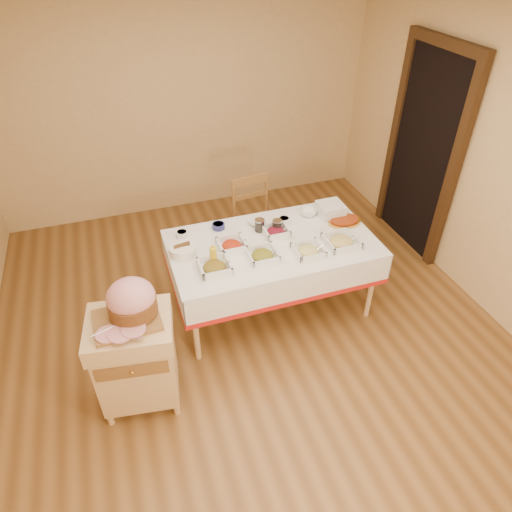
{
  "coord_description": "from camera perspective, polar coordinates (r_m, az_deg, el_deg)",
  "views": [
    {
      "loc": [
        -0.89,
        -2.77,
        3.08
      ],
      "look_at": [
        0.11,
        0.2,
        0.72
      ],
      "focal_mm": 32.0,
      "sensor_mm": 36.0,
      "label": 1
    }
  ],
  "objects": [
    {
      "name": "small_bowl_mid",
      "position": [
        4.21,
        -4.73,
        3.8
      ],
      "size": [
        0.12,
        0.12,
        0.05
      ],
      "color": "navy",
      "rests_on": "dining_table"
    },
    {
      "name": "bread_basket",
      "position": [
        3.91,
        -9.17,
        0.73
      ],
      "size": [
        0.23,
        0.23,
        0.1
      ],
      "color": "white",
      "rests_on": "dining_table"
    },
    {
      "name": "mustard_bottle",
      "position": [
        3.77,
        -5.37,
        0.21
      ],
      "size": [
        0.06,
        0.06,
        0.18
      ],
      "color": "gold",
      "rests_on": "dining_table"
    },
    {
      "name": "butcher_cart",
      "position": [
        3.55,
        -14.79,
        -12.08
      ],
      "size": [
        0.66,
        0.57,
        0.84
      ],
      "color": "#E0B77B",
      "rests_on": "ground"
    },
    {
      "name": "preserve_jar_left",
      "position": [
        4.15,
        0.45,
        3.79
      ],
      "size": [
        0.09,
        0.09,
        0.12
      ],
      "color": "silver",
      "rests_on": "dining_table"
    },
    {
      "name": "brass_platter",
      "position": [
        4.36,
        10.99,
        4.32
      ],
      "size": [
        0.32,
        0.23,
        0.04
      ],
      "color": "gold",
      "rests_on": "dining_table"
    },
    {
      "name": "small_bowl_left",
      "position": [
        4.15,
        -9.24,
        2.78
      ],
      "size": [
        0.11,
        0.11,
        0.05
      ],
      "color": "white",
      "rests_on": "dining_table"
    },
    {
      "name": "serving_dish_a",
      "position": [
        3.71,
        -5.19,
        -1.36
      ],
      "size": [
        0.26,
        0.25,
        0.11
      ],
      "color": "white",
      "rests_on": "dining_table"
    },
    {
      "name": "room_shell",
      "position": [
        3.42,
        -0.73,
        5.47
      ],
      "size": [
        5.0,
        5.0,
        5.0
      ],
      "color": "brown",
      "rests_on": "ground"
    },
    {
      "name": "serving_dish_e",
      "position": [
        3.94,
        -3.06,
        1.36
      ],
      "size": [
        0.24,
        0.23,
        0.11
      ],
      "color": "white",
      "rests_on": "dining_table"
    },
    {
      "name": "plate_stack",
      "position": [
        4.43,
        9.31,
        5.73
      ],
      "size": [
        0.23,
        0.23,
        0.13
      ],
      "color": "white",
      "rests_on": "dining_table"
    },
    {
      "name": "dining_chair",
      "position": [
        4.76,
        0.07,
        4.12
      ],
      "size": [
        0.49,
        0.47,
        0.98
      ],
      "color": "brown",
      "rests_on": "ground"
    },
    {
      "name": "bowl_small_imported",
      "position": [
        4.43,
        6.56,
        5.44
      ],
      "size": [
        0.2,
        0.2,
        0.05
      ],
      "primitive_type": "imported",
      "rotation": [
        0.0,
        0.0,
        0.25
      ],
      "color": "white",
      "rests_on": "dining_table"
    },
    {
      "name": "serving_dish_d",
      "position": [
        4.05,
        10.62,
        1.79
      ],
      "size": [
        0.28,
        0.28,
        0.1
      ],
      "color": "white",
      "rests_on": "dining_table"
    },
    {
      "name": "serving_dish_f",
      "position": [
        4.12,
        2.5,
        3.11
      ],
      "size": [
        0.23,
        0.22,
        0.11
      ],
      "color": "white",
      "rests_on": "dining_table"
    },
    {
      "name": "preserve_jar_right",
      "position": [
        4.16,
        2.65,
        3.76
      ],
      "size": [
        0.09,
        0.09,
        0.11
      ],
      "color": "silver",
      "rests_on": "dining_table"
    },
    {
      "name": "dining_table",
      "position": [
        4.13,
        2.01,
        -0.09
      ],
      "size": [
        1.82,
        1.02,
        0.76
      ],
      "color": "#E0B77B",
      "rests_on": "ground"
    },
    {
      "name": "doorway",
      "position": [
        5.19,
        20.25,
        12.38
      ],
      "size": [
        0.09,
        1.1,
        2.2
      ],
      "color": "black",
      "rests_on": "ground"
    },
    {
      "name": "serving_dish_c",
      "position": [
        3.9,
        6.57,
        0.66
      ],
      "size": [
        0.24,
        0.24,
        0.1
      ],
      "color": "white",
      "rests_on": "dining_table"
    },
    {
      "name": "bowl_white_imported",
      "position": [
        4.26,
        0.1,
        4.2
      ],
      "size": [
        0.21,
        0.21,
        0.04
      ],
      "primitive_type": "imported",
      "rotation": [
        0.0,
        0.0,
        0.43
      ],
      "color": "white",
      "rests_on": "dining_table"
    },
    {
      "name": "ham_on_board",
      "position": [
        3.23,
        -15.38,
        -5.63
      ],
      "size": [
        0.47,
        0.45,
        0.31
      ],
      "color": "brown",
      "rests_on": "butcher_cart"
    },
    {
      "name": "serving_dish_b",
      "position": [
        3.82,
        0.81,
        0.12
      ],
      "size": [
        0.25,
        0.25,
        0.1
      ],
      "color": "white",
      "rests_on": "dining_table"
    },
    {
      "name": "small_bowl_right",
      "position": [
        4.28,
        3.54,
        4.49
      ],
      "size": [
        0.11,
        0.11,
        0.05
      ],
      "color": "white",
      "rests_on": "dining_table"
    }
  ]
}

